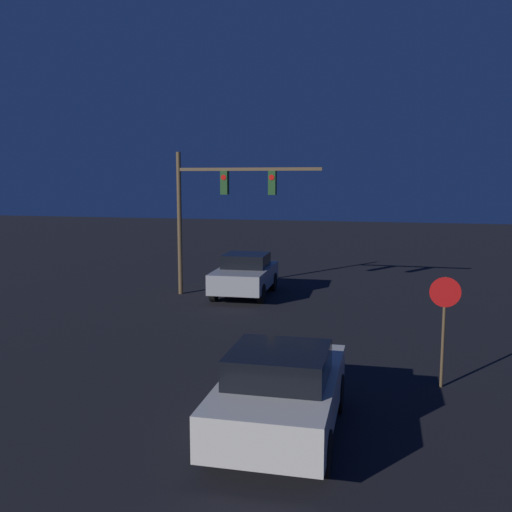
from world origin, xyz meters
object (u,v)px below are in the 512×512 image
at_px(car_far, 245,274).
at_px(traffic_signal_mast, 217,199).
at_px(stop_sign, 444,312).
at_px(car_near, 281,390).

height_order(car_far, traffic_signal_mast, traffic_signal_mast).
relative_size(car_far, stop_sign, 1.70).
bearing_deg(car_far, stop_sign, 125.93).
bearing_deg(stop_sign, car_near, -133.33).
distance_m(car_far, traffic_signal_mast, 3.16).
height_order(car_far, stop_sign, stop_sign).
height_order(traffic_signal_mast, stop_sign, traffic_signal_mast).
height_order(car_near, stop_sign, stop_sign).
bearing_deg(car_near, car_far, 106.78).
xyz_separation_m(car_far, stop_sign, (6.77, -8.66, 0.87)).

